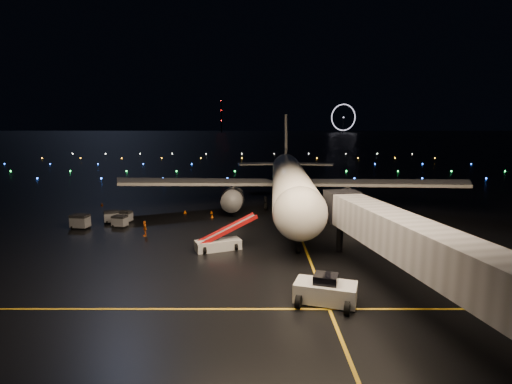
{
  "coord_description": "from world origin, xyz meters",
  "views": [
    {
      "loc": [
        6.65,
        -37.28,
        13.24
      ],
      "look_at": [
        6.64,
        12.0,
        5.0
      ],
      "focal_mm": 28.0,
      "sensor_mm": 36.0,
      "label": 1
    }
  ],
  "objects_px": {
    "baggage_cart_0": "(125,217)",
    "baggage_cart_1": "(120,221)",
    "baggage_cart_2": "(111,217)",
    "airliner": "(290,160)",
    "pushback_tug": "(326,288)",
    "crew_c": "(145,228)",
    "baggage_cart_3": "(80,222)",
    "belt_loader": "(218,234)"
  },
  "relations": [
    {
      "from": "pushback_tug",
      "to": "crew_c",
      "type": "bearing_deg",
      "value": 153.23
    },
    {
      "from": "baggage_cart_0",
      "to": "baggage_cart_3",
      "type": "bearing_deg",
      "value": -127.21
    },
    {
      "from": "crew_c",
      "to": "baggage_cart_1",
      "type": "height_order",
      "value": "crew_c"
    },
    {
      "from": "pushback_tug",
      "to": "baggage_cart_1",
      "type": "height_order",
      "value": "pushback_tug"
    },
    {
      "from": "baggage_cart_1",
      "to": "baggage_cart_3",
      "type": "bearing_deg",
      "value": -157.3
    },
    {
      "from": "baggage_cart_0",
      "to": "baggage_cart_2",
      "type": "relative_size",
      "value": 0.93
    },
    {
      "from": "pushback_tug",
      "to": "belt_loader",
      "type": "distance_m",
      "value": 15.99
    },
    {
      "from": "belt_loader",
      "to": "crew_c",
      "type": "bearing_deg",
      "value": 129.08
    },
    {
      "from": "crew_c",
      "to": "baggage_cart_2",
      "type": "bearing_deg",
      "value": -164.53
    },
    {
      "from": "crew_c",
      "to": "belt_loader",
      "type": "bearing_deg",
      "value": 32.08
    },
    {
      "from": "airliner",
      "to": "crew_c",
      "type": "height_order",
      "value": "airliner"
    },
    {
      "from": "airliner",
      "to": "baggage_cart_2",
      "type": "bearing_deg",
      "value": -155.31
    },
    {
      "from": "pushback_tug",
      "to": "baggage_cart_1",
      "type": "distance_m",
      "value": 32.48
    },
    {
      "from": "airliner",
      "to": "baggage_cart_3",
      "type": "height_order",
      "value": "airliner"
    },
    {
      "from": "pushback_tug",
      "to": "baggage_cart_3",
      "type": "bearing_deg",
      "value": 159.66
    },
    {
      "from": "baggage_cart_0",
      "to": "baggage_cart_2",
      "type": "distance_m",
      "value": 1.8
    },
    {
      "from": "baggage_cart_1",
      "to": "baggage_cart_2",
      "type": "bearing_deg",
      "value": 142.7
    },
    {
      "from": "airliner",
      "to": "pushback_tug",
      "type": "height_order",
      "value": "airliner"
    },
    {
      "from": "crew_c",
      "to": "baggage_cart_2",
      "type": "relative_size",
      "value": 0.98
    },
    {
      "from": "baggage_cart_0",
      "to": "crew_c",
      "type": "bearing_deg",
      "value": -40.87
    },
    {
      "from": "airliner",
      "to": "baggage_cart_3",
      "type": "bearing_deg",
      "value": -151.93
    },
    {
      "from": "baggage_cart_1",
      "to": "belt_loader",
      "type": "bearing_deg",
      "value": -21.17
    },
    {
      "from": "pushback_tug",
      "to": "crew_c",
      "type": "relative_size",
      "value": 2.44
    },
    {
      "from": "belt_loader",
      "to": "crew_c",
      "type": "relative_size",
      "value": 3.77
    },
    {
      "from": "pushback_tug",
      "to": "airliner",
      "type": "bearing_deg",
      "value": 107.38
    },
    {
      "from": "airliner",
      "to": "baggage_cart_0",
      "type": "xyz_separation_m",
      "value": [
        -23.57,
        -10.04,
        -6.97
      ]
    },
    {
      "from": "airliner",
      "to": "belt_loader",
      "type": "bearing_deg",
      "value": -110.42
    },
    {
      "from": "crew_c",
      "to": "baggage_cart_0",
      "type": "height_order",
      "value": "crew_c"
    },
    {
      "from": "crew_c",
      "to": "baggage_cart_3",
      "type": "height_order",
      "value": "crew_c"
    },
    {
      "from": "baggage_cart_0",
      "to": "baggage_cart_2",
      "type": "xyz_separation_m",
      "value": [
        -1.77,
        -0.35,
        0.06
      ]
    },
    {
      "from": "airliner",
      "to": "pushback_tug",
      "type": "relative_size",
      "value": 11.89
    },
    {
      "from": "baggage_cart_2",
      "to": "baggage_cart_0",
      "type": "bearing_deg",
      "value": -11.78
    },
    {
      "from": "airliner",
      "to": "baggage_cart_0",
      "type": "height_order",
      "value": "airliner"
    },
    {
      "from": "baggage_cart_0",
      "to": "baggage_cart_1",
      "type": "relative_size",
      "value": 0.99
    },
    {
      "from": "baggage_cart_0",
      "to": "baggage_cart_3",
      "type": "relative_size",
      "value": 0.83
    },
    {
      "from": "baggage_cart_1",
      "to": "baggage_cart_2",
      "type": "relative_size",
      "value": 0.94
    },
    {
      "from": "pushback_tug",
      "to": "baggage_cart_3",
      "type": "xyz_separation_m",
      "value": [
        -28.12,
        21.94,
        -0.18
      ]
    },
    {
      "from": "belt_loader",
      "to": "baggage_cart_0",
      "type": "relative_size",
      "value": 3.97
    },
    {
      "from": "baggage_cart_3",
      "to": "belt_loader",
      "type": "bearing_deg",
      "value": -17.63
    },
    {
      "from": "crew_c",
      "to": "airliner",
      "type": "bearing_deg",
      "value": 104.26
    },
    {
      "from": "baggage_cart_0",
      "to": "baggage_cart_1",
      "type": "distance_m",
      "value": 2.79
    },
    {
      "from": "baggage_cart_0",
      "to": "belt_loader",
      "type": "bearing_deg",
      "value": -25.89
    }
  ]
}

